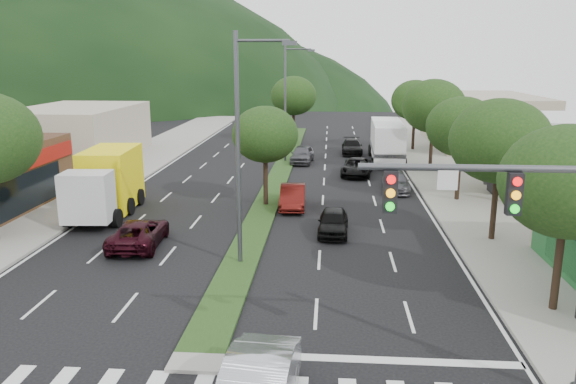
# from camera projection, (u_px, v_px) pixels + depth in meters

# --- Properties ---
(ground) EXTENTS (160.00, 160.00, 0.00)m
(ground) POSITION_uv_depth(u_px,v_px,m) (199.00, 356.00, 17.22)
(ground) COLOR black
(ground) RESTS_ON ground
(sidewalk_right) EXTENTS (5.00, 90.00, 0.15)m
(sidewalk_right) POSITION_uv_depth(u_px,v_px,m) (449.00, 183.00, 40.52)
(sidewalk_right) COLOR gray
(sidewalk_right) RESTS_ON ground
(sidewalk_left) EXTENTS (6.00, 90.00, 0.15)m
(sidewalk_left) POSITION_uv_depth(u_px,v_px,m) (106.00, 178.00, 42.39)
(sidewalk_left) COLOR gray
(sidewalk_left) RESTS_ON ground
(median) EXTENTS (1.60, 56.00, 0.12)m
(median) POSITION_uv_depth(u_px,v_px,m) (280.00, 173.00, 44.35)
(median) COLOR #1C3613
(median) RESTS_ON ground
(traffic_signal) EXTENTS (6.12, 0.40, 7.00)m
(traffic_signal) POSITION_uv_depth(u_px,v_px,m) (535.00, 234.00, 13.98)
(traffic_signal) COLOR #47494C
(traffic_signal) RESTS_ON ground
(gas_canopy) EXTENTS (12.20, 8.20, 5.25)m
(gas_canopy) POSITION_uv_depth(u_px,v_px,m) (565.00, 126.00, 36.07)
(gas_canopy) COLOR silver
(gas_canopy) RESTS_ON ground
(bldg_left_far) EXTENTS (9.00, 14.00, 4.60)m
(bldg_left_far) POSITION_uv_depth(u_px,v_px,m) (78.00, 132.00, 51.03)
(bldg_left_far) COLOR #BDB096
(bldg_left_far) RESTS_ON ground
(bldg_right_far) EXTENTS (10.00, 16.00, 5.20)m
(bldg_right_far) POSITION_uv_depth(u_px,v_px,m) (482.00, 120.00, 57.84)
(bldg_right_far) COLOR #BDB096
(bldg_right_far) RESTS_ON ground
(tree_r_a) EXTENTS (4.60, 4.60, 6.63)m
(tree_r_a) POSITION_uv_depth(u_px,v_px,m) (568.00, 182.00, 19.09)
(tree_r_a) COLOR black
(tree_r_a) RESTS_ON sidewalk_right
(tree_r_b) EXTENTS (4.80, 4.80, 6.94)m
(tree_r_b) POSITION_uv_depth(u_px,v_px,m) (500.00, 141.00, 26.80)
(tree_r_b) COLOR black
(tree_r_b) RESTS_ON sidewalk_right
(tree_r_c) EXTENTS (4.40, 4.40, 6.48)m
(tree_r_c) POSITION_uv_depth(u_px,v_px,m) (462.00, 127.00, 34.62)
(tree_r_c) COLOR black
(tree_r_c) RESTS_ON sidewalk_right
(tree_r_d) EXTENTS (5.00, 5.00, 7.17)m
(tree_r_d) POSITION_uv_depth(u_px,v_px,m) (434.00, 106.00, 44.21)
(tree_r_d) COLOR black
(tree_r_d) RESTS_ON sidewalk_right
(tree_r_e) EXTENTS (4.60, 4.60, 6.71)m
(tree_r_e) POSITION_uv_depth(u_px,v_px,m) (415.00, 100.00, 53.97)
(tree_r_e) COLOR black
(tree_r_e) RESTS_ON sidewalk_right
(tree_med_near) EXTENTS (4.00, 4.00, 6.02)m
(tree_med_near) POSITION_uv_depth(u_px,v_px,m) (265.00, 135.00, 33.63)
(tree_med_near) COLOR black
(tree_med_near) RESTS_ON median
(tree_med_far) EXTENTS (4.80, 4.80, 6.94)m
(tree_med_far) POSITION_uv_depth(u_px,v_px,m) (294.00, 96.00, 58.70)
(tree_med_far) COLOR black
(tree_med_far) RESTS_ON median
(streetlight_near) EXTENTS (2.60, 0.25, 10.00)m
(streetlight_near) POSITION_uv_depth(u_px,v_px,m) (243.00, 139.00, 23.65)
(streetlight_near) COLOR #47494C
(streetlight_near) RESTS_ON ground
(streetlight_mid) EXTENTS (2.60, 0.25, 10.00)m
(streetlight_mid) POSITION_uv_depth(u_px,v_px,m) (288.00, 98.00, 47.89)
(streetlight_mid) COLOR #47494C
(streetlight_mid) RESTS_ON ground
(suv_maroon) EXTENTS (2.51, 4.90, 1.32)m
(suv_maroon) POSITION_uv_depth(u_px,v_px,m) (139.00, 233.00, 27.17)
(suv_maroon) COLOR black
(suv_maroon) RESTS_ON ground
(car_queue_a) EXTENTS (1.65, 3.83, 1.29)m
(car_queue_a) POSITION_uv_depth(u_px,v_px,m) (333.00, 222.00, 29.06)
(car_queue_a) COLOR black
(car_queue_a) RESTS_ON ground
(car_queue_b) EXTENTS (1.98, 4.41, 1.25)m
(car_queue_b) POSITION_uv_depth(u_px,v_px,m) (396.00, 182.00, 38.44)
(car_queue_b) COLOR #525258
(car_queue_b) RESTS_ON ground
(car_queue_c) EXTENTS (1.64, 4.30, 1.40)m
(car_queue_c) POSITION_uv_depth(u_px,v_px,m) (293.00, 197.00, 34.07)
(car_queue_c) COLOR #51110D
(car_queue_c) RESTS_ON ground
(car_queue_d) EXTENTS (2.78, 4.97, 1.31)m
(car_queue_d) POSITION_uv_depth(u_px,v_px,m) (357.00, 167.00, 43.46)
(car_queue_d) COLOR black
(car_queue_d) RESTS_ON ground
(car_queue_e) EXTENTS (2.11, 4.50, 1.49)m
(car_queue_e) POSITION_uv_depth(u_px,v_px,m) (302.00, 154.00, 48.61)
(car_queue_e) COLOR #4A4A4F
(car_queue_e) RESTS_ON ground
(car_queue_f) EXTENTS (1.94, 4.69, 1.36)m
(car_queue_f) POSITION_uv_depth(u_px,v_px,m) (352.00, 147.00, 53.15)
(car_queue_f) COLOR black
(car_queue_f) RESTS_ON ground
(box_truck) EXTENTS (3.38, 7.67, 3.69)m
(box_truck) POSITION_uv_depth(u_px,v_px,m) (107.00, 184.00, 32.61)
(box_truck) COLOR silver
(box_truck) RESTS_ON ground
(motorhome) EXTENTS (3.11, 9.11, 3.46)m
(motorhome) POSITION_uv_depth(u_px,v_px,m) (387.00, 140.00, 49.07)
(motorhome) COLOR white
(motorhome) RESTS_ON ground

